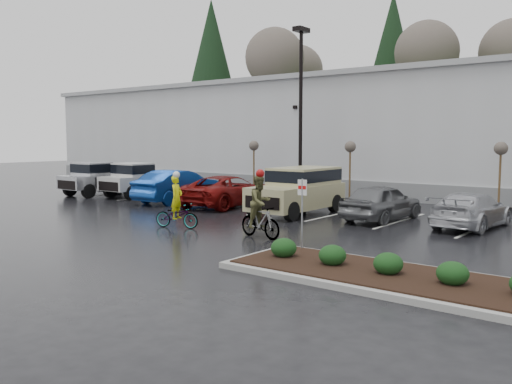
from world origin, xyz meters
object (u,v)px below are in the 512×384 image
Objects in this scene: suv_tan at (297,191)px; car_grey at (382,202)px; sapling_west at (254,148)px; car_red at (228,191)px; cyclist_olive at (260,213)px; sapling_mid at (350,150)px; car_far_silver at (472,210)px; fire_lane_sign at (302,206)px; sapling_east at (501,152)px; pickup_white at (145,179)px; lamppost at (301,95)px; cyclist_hivis at (177,210)px; car_blue at (178,186)px; pickup_silver at (105,178)px.

car_grey is (3.70, 0.70, -0.28)m from suv_tan.
sapling_west is 0.63× the size of suv_tan.
cyclist_olive reaches higher than car_red.
sapling_mid is 0.69× the size of car_far_silver.
fire_lane_sign is (11.80, -12.80, -1.32)m from sapling_west.
sapling_west is 14.00m from sapling_east.
pickup_white is at bearing -164.33° from sapling_east.
pickup_white is (-18.03, -5.06, -1.75)m from sapling_east.
sapling_mid is (6.50, 0.00, 0.00)m from sapling_west.
sapling_west is at bearing -14.90° from car_far_silver.
car_grey is at bearing -3.57° from cyclist_olive.
car_red is 1.18× the size of car_far_silver.
car_grey is (6.77, -4.25, -4.94)m from lamppost.
sapling_west is 13.17m from cyclist_hivis.
car_red is 2.35× the size of cyclist_olive.
car_grey reaches higher than car_far_silver.
sapling_east is 0.63× the size of suv_tan.
fire_lane_sign is at bearing -107.51° from cyclist_olive.
car_blue is (-6.90, -5.94, -1.88)m from sapling_mid.
lamppost is 12.71m from cyclist_olive.
sapling_west is at bearing -21.86° from car_grey.
sapling_east is at bearing 80.25° from fire_lane_sign.
suv_tan is at bearing -84.56° from sapling_mid.
pickup_silver is at bearing -179.92° from suv_tan.
sapling_west reaches higher than car_blue.
cyclist_hivis reaches higher than pickup_white.
car_blue is 2.21× the size of cyclist_olive.
pickup_silver is 13.45m from cyclist_hivis.
pickup_silver is (-18.38, 6.83, -0.43)m from fire_lane_sign.
sapling_mid reaches higher than cyclist_hivis.
suv_tan is 1.10× the size of car_far_silver.
sapling_mid is at bearing 180.00° from sapling_east.
sapling_mid is 0.62× the size of pickup_white.
cyclist_hivis is at bearing -104.56° from suv_tan.
cyclist_olive is at bearing -103.00° from cyclist_hivis.
car_blue is 11.19m from car_grey.
sapling_west is 0.62× the size of car_blue.
cyclist_olive is (-4.72, -11.50, -1.88)m from sapling_east.
lamppost is 1.77× the size of pickup_silver.
pickup_white is 14.80m from car_grey.
sapling_mid is 0.58× the size of car_red.
car_red is (9.36, 0.34, -0.22)m from pickup_silver.
cyclist_olive reaches higher than suv_tan.
cyclist_olive reaches higher than car_far_silver.
cyclist_olive is at bearing 152.68° from fire_lane_sign.
sapling_east is at bearing -83.03° from car_far_silver.
fire_lane_sign is at bearing 137.09° from car_red.
sapling_east is 1.50× the size of cyclist_hivis.
lamppost is at bearing -14.04° from sapling_west.
cyclist_olive is (15.86, -5.53, -0.13)m from pickup_silver.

